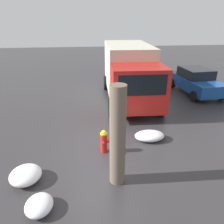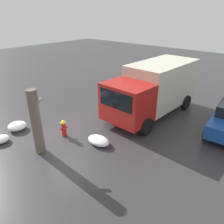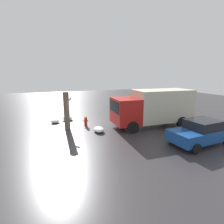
{
  "view_description": "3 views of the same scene",
  "coord_description": "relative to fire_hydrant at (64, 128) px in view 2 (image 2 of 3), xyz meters",
  "views": [
    {
      "loc": [
        -6.62,
        0.48,
        4.47
      ],
      "look_at": [
        1.9,
        -0.51,
        0.71
      ],
      "focal_mm": 35.0,
      "sensor_mm": 36.0,
      "label": 1
    },
    {
      "loc": [
        -5.63,
        -8.12,
        5.8
      ],
      "look_at": [
        2.16,
        -1.34,
        0.98
      ],
      "focal_mm": 35.0,
      "sensor_mm": 36.0,
      "label": 2
    },
    {
      "loc": [
        -2.83,
        -14.06,
        4.36
      ],
      "look_at": [
        1.87,
        -1.33,
        1.33
      ],
      "focal_mm": 28.0,
      "sensor_mm": 36.0,
      "label": 3
    }
  ],
  "objects": [
    {
      "name": "ground_plane",
      "position": [
        0.0,
        0.0,
        -0.45
      ],
      "size": [
        60.0,
        60.0,
        0.0
      ],
      "primitive_type": "plane",
      "color": "#333033"
    },
    {
      "name": "fire_hydrant",
      "position": [
        0.0,
        0.0,
        0.0
      ],
      "size": [
        0.45,
        0.35,
        0.87
      ],
      "rotation": [
        0.0,
        0.0,
        4.58
      ],
      "color": "red",
      "rests_on": "ground_plane"
    },
    {
      "name": "tree_trunk",
      "position": [
        -1.54,
        -0.26,
        1.04
      ],
      "size": [
        0.67,
        0.44,
        2.94
      ],
      "color": "#6B5B4C",
      "rests_on": "ground_plane"
    },
    {
      "name": "delivery_truck",
      "position": [
        5.34,
        -1.9,
        1.2
      ],
      "size": [
        6.71,
        2.89,
        3.02
      ],
      "rotation": [
        0.0,
        0.0,
        1.54
      ],
      "color": "red",
      "rests_on": "ground_plane"
    },
    {
      "name": "snow_pile_by_hydrant",
      "position": [
        0.61,
        -1.84,
        -0.26
      ],
      "size": [
        0.75,
        1.17,
        0.37
      ],
      "color": "white",
      "rests_on": "ground_plane"
    },
    {
      "name": "snow_pile_curbside",
      "position": [
        -2.4,
        1.82,
        -0.28
      ],
      "size": [
        0.81,
        0.69,
        0.33
      ],
      "color": "white",
      "rests_on": "ground_plane"
    },
    {
      "name": "snow_pile_by_tree",
      "position": [
        -1.24,
        2.41,
        -0.24
      ],
      "size": [
        0.96,
        0.92,
        0.41
      ],
      "color": "white",
      "rests_on": "ground_plane"
    }
  ]
}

